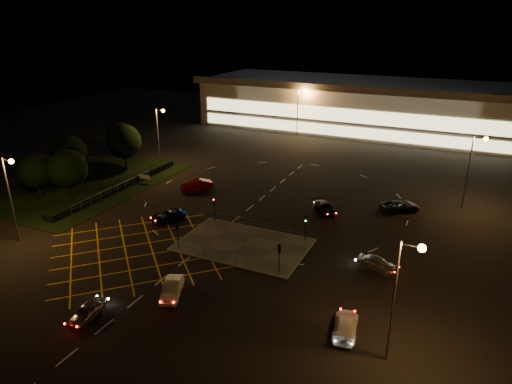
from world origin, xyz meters
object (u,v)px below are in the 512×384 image
at_px(car_far_dkgrey, 325,208).
at_px(car_right_silver, 377,263).
at_px(signal_se, 279,253).
at_px(car_east_grey, 400,206).
at_px(car_left_blue, 168,215).
at_px(signal_sw, 178,230).
at_px(car_near_silver, 87,311).
at_px(car_queue_white, 172,289).
at_px(signal_ne, 306,222).
at_px(car_circ_red, 197,185).
at_px(signal_nw, 214,205).
at_px(car_approach_white, 346,325).

bearing_deg(car_far_dkgrey, car_right_silver, -93.74).
relative_size(signal_se, car_east_grey, 0.60).
bearing_deg(car_east_grey, car_left_blue, 82.93).
bearing_deg(car_left_blue, car_east_grey, 56.01).
bearing_deg(signal_sw, car_near_silver, 89.41).
xyz_separation_m(signal_se, car_queue_white, (-7.48, -7.77, -1.66)).
bearing_deg(car_east_grey, signal_ne, 110.08).
bearing_deg(car_circ_red, signal_nw, -6.67).
bearing_deg(signal_se, car_approach_white, 143.64).
relative_size(signal_ne, car_far_dkgrey, 0.70).
height_order(signal_ne, car_left_blue, signal_ne).
bearing_deg(car_approach_white, signal_se, -46.15).
distance_m(signal_sw, car_circ_red, 18.76).
xyz_separation_m(car_right_silver, car_east_grey, (-0.17, 16.42, 0.03)).
relative_size(signal_nw, car_near_silver, 0.84).
bearing_deg(car_left_blue, car_queue_white, -27.85).
xyz_separation_m(car_near_silver, car_left_blue, (-5.55, 19.65, -0.02)).
height_order(signal_ne, car_circ_red, signal_ne).
relative_size(car_queue_white, car_left_blue, 0.96).
bearing_deg(signal_se, signal_nw, -33.65).
relative_size(car_circ_red, car_approach_white, 1.00).
bearing_deg(car_left_blue, car_approach_white, 0.57).
bearing_deg(signal_ne, car_left_blue, -173.75).
distance_m(signal_nw, car_far_dkgrey, 14.72).
height_order(signal_sw, car_near_silver, signal_sw).
height_order(signal_sw, car_circ_red, signal_sw).
bearing_deg(car_right_silver, car_near_silver, 143.34).
height_order(car_queue_white, car_circ_red, car_circ_red).
distance_m(signal_se, car_circ_red, 26.30).
relative_size(car_near_silver, car_queue_white, 0.88).
height_order(car_left_blue, car_circ_red, car_circ_red).
bearing_deg(signal_nw, car_near_silver, -90.37).
relative_size(signal_se, car_near_silver, 0.84).
height_order(car_near_silver, car_far_dkgrey, car_far_dkgrey).
height_order(signal_sw, car_far_dkgrey, signal_sw).
distance_m(car_queue_white, car_circ_red, 27.67).
relative_size(signal_nw, car_circ_red, 0.68).
bearing_deg(car_right_silver, car_far_dkgrey, 49.15).
bearing_deg(car_queue_white, car_left_blue, 103.80).
height_order(car_far_dkgrey, car_right_silver, car_right_silver).
relative_size(signal_nw, car_far_dkgrey, 0.70).
bearing_deg(signal_nw, car_right_silver, -8.26).
bearing_deg(signal_se, signal_sw, 0.00).
distance_m(signal_sw, car_queue_white, 9.14).
relative_size(car_left_blue, car_east_grey, 0.85).
bearing_deg(signal_ne, signal_nw, 180.00).
height_order(car_queue_white, car_right_silver, car_queue_white).
bearing_deg(car_near_silver, car_approach_white, 13.38).
relative_size(signal_sw, car_far_dkgrey, 0.70).
bearing_deg(signal_ne, car_near_silver, -119.36).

